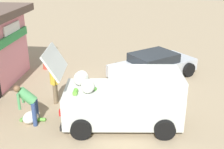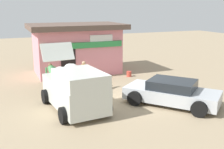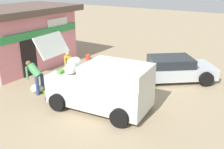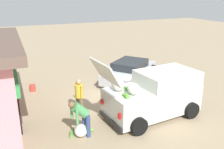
{
  "view_description": "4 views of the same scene",
  "coord_description": "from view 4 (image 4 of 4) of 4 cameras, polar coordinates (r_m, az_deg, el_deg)",
  "views": [
    {
      "loc": [
        -10.8,
        -0.85,
        5.23
      ],
      "look_at": [
        -0.51,
        0.13,
        0.97
      ],
      "focal_mm": 44.96,
      "sensor_mm": 36.0,
      "label": 1
    },
    {
      "loc": [
        -5.44,
        -11.65,
        4.41
      ],
      "look_at": [
        -0.12,
        0.91,
        1.03
      ],
      "focal_mm": 44.29,
      "sensor_mm": 36.0,
      "label": 2
    },
    {
      "loc": [
        -10.11,
        -5.82,
        4.78
      ],
      "look_at": [
        -0.74,
        0.14,
        0.72
      ],
      "focal_mm": 42.89,
      "sensor_mm": 36.0,
      "label": 3
    },
    {
      "loc": [
        -10.28,
        4.82,
        4.89
      ],
      "look_at": [
        -0.13,
        0.36,
        1.19
      ],
      "focal_mm": 39.61,
      "sensor_mm": 36.0,
      "label": 4
    }
  ],
  "objects": [
    {
      "name": "unloaded_banana_pile",
      "position": [
        9.15,
        -7.17,
        -12.69
      ],
      "size": [
        0.85,
        0.9,
        0.4
      ],
      "color": "silver",
      "rests_on": "ground_plane"
    },
    {
      "name": "delivery_van",
      "position": [
        10.25,
        9.7,
        -4.51
      ],
      "size": [
        2.41,
        4.46,
        2.66
      ],
      "color": "silver",
      "rests_on": "ground_plane"
    },
    {
      "name": "customer_bending",
      "position": [
        8.75,
        -7.24,
        -9.06
      ],
      "size": [
        0.59,
        0.76,
        1.43
      ],
      "color": "navy",
      "rests_on": "ground_plane"
    },
    {
      "name": "paint_bucket",
      "position": [
        13.48,
        -17.88,
        -2.95
      ],
      "size": [
        0.31,
        0.31,
        0.35
      ],
      "primitive_type": "cylinder",
      "color": "#BF3F33",
      "rests_on": "ground_plane"
    },
    {
      "name": "vendor_standing",
      "position": [
        10.26,
        -7.58,
        -4.62
      ],
      "size": [
        0.56,
        0.4,
        1.56
      ],
      "color": "#726047",
      "rests_on": "ground_plane"
    },
    {
      "name": "ground_plane",
      "position": [
        12.36,
        1.3,
        -4.84
      ],
      "size": [
        60.0,
        60.0,
        0.0
      ],
      "primitive_type": "plane",
      "color": "#9E896B"
    },
    {
      "name": "parked_sedan",
      "position": [
        14.34,
        4.14,
        0.86
      ],
      "size": [
        3.99,
        4.37,
        1.16
      ],
      "color": "#B2B7BC",
      "rests_on": "ground_plane"
    }
  ]
}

